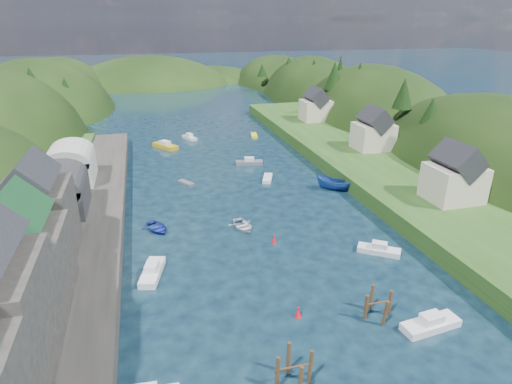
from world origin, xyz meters
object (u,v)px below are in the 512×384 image
object	(u,v)px
piling_cluster_near	(294,373)
piling_cluster_far	(378,307)
channel_buoy_far	(274,239)
channel_buoy_near	(298,312)

from	to	relation	value
piling_cluster_near	piling_cluster_far	xyz separation A→B (m)	(10.32, 5.63, -0.12)
piling_cluster_near	channel_buoy_far	distance (m)	22.54
piling_cluster_near	channel_buoy_near	size ratio (longest dim) A/B	3.21
piling_cluster_far	channel_buoy_far	bearing A→B (deg)	107.43
piling_cluster_near	piling_cluster_far	world-z (taller)	piling_cluster_near
channel_buoy_near	channel_buoy_far	bearing A→B (deg)	81.88
channel_buoy_near	channel_buoy_far	xyz separation A→B (m)	(2.05, 14.35, 0.00)
channel_buoy_far	channel_buoy_near	bearing A→B (deg)	-98.12
piling_cluster_far	channel_buoy_far	xyz separation A→B (m)	(-5.12, 16.29, -0.59)
piling_cluster_near	channel_buoy_far	bearing A→B (deg)	76.64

